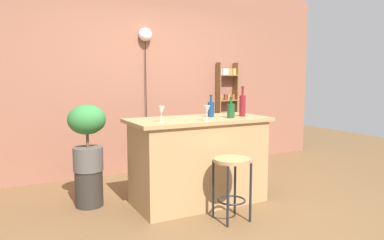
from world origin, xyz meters
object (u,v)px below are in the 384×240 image
at_px(bottle_olive_oil, 231,110).
at_px(potted_plant, 87,134).
at_px(spice_shelf, 227,110).
at_px(plant_stool, 89,188).
at_px(bar_stool, 232,173).
at_px(bottle_wine_red, 211,109).
at_px(pendant_globe_light, 145,37).
at_px(wine_glass_left, 161,111).
at_px(bottle_vinegar, 242,105).
at_px(wine_glass_center, 207,110).

bearing_deg(bottle_olive_oil, potted_plant, 157.28).
bearing_deg(spice_shelf, plant_stool, -156.94).
bearing_deg(bar_stool, bottle_wine_red, 77.46).
height_order(potted_plant, pendant_globe_light, pendant_globe_light).
height_order(plant_stool, bottle_wine_red, bottle_wine_red).
distance_m(bottle_wine_red, bottle_olive_oil, 0.24).
bearing_deg(wine_glass_left, bottle_vinegar, 4.13).
relative_size(bottle_wine_red, bottle_olive_oil, 1.08).
height_order(spice_shelf, bottle_olive_oil, spice_shelf).
bearing_deg(bottle_vinegar, plant_stool, 162.37).
distance_m(potted_plant, wine_glass_center, 1.32).
distance_m(potted_plant, bottle_vinegar, 1.76).
bearing_deg(wine_glass_center, potted_plant, 144.84).
height_order(plant_stool, pendant_globe_light, pendant_globe_light).
distance_m(plant_stool, pendant_globe_light, 2.36).
bearing_deg(plant_stool, bottle_vinegar, -17.63).
relative_size(bottle_wine_red, bottle_vinegar, 0.73).
bearing_deg(wine_glass_center, bottle_vinegar, 19.77).
height_order(plant_stool, wine_glass_left, wine_glass_left).
distance_m(potted_plant, bottle_olive_oil, 1.58).
height_order(bar_stool, bottle_olive_oil, bottle_olive_oil).
xyz_separation_m(spice_shelf, pendant_globe_light, (-1.40, 0.03, 1.11)).
distance_m(plant_stool, bottle_wine_red, 1.61).
relative_size(spice_shelf, potted_plant, 2.28).
bearing_deg(bottle_wine_red, wine_glass_center, -126.85).
distance_m(bar_stool, plant_stool, 1.59).
bearing_deg(plant_stool, pendant_globe_light, 45.03).
height_order(spice_shelf, bottle_wine_red, spice_shelf).
relative_size(spice_shelf, wine_glass_center, 10.02).
bearing_deg(bar_stool, wine_glass_center, 108.62).
relative_size(bar_stool, spice_shelf, 0.38).
bearing_deg(bottle_wine_red, pendant_globe_light, 98.02).
bearing_deg(spice_shelf, pendant_globe_light, 178.73).
bearing_deg(wine_glass_left, bottle_olive_oil, -0.19).
bearing_deg(spice_shelf, potted_plant, -156.94).
bearing_deg(plant_stool, potted_plant, 0.00).
height_order(potted_plant, wine_glass_center, wine_glass_center).
distance_m(plant_stool, wine_glass_center, 1.56).
bearing_deg(bar_stool, bottle_vinegar, 46.77).
distance_m(bottle_olive_oil, wine_glass_center, 0.41).
bearing_deg(plant_stool, spice_shelf, 23.06).
xyz_separation_m(bottle_olive_oil, pendant_globe_light, (-0.35, 1.70, 0.93)).
bearing_deg(bottle_olive_oil, pendant_globe_light, 101.77).
xyz_separation_m(bar_stool, wine_glass_center, (-0.11, 0.31, 0.60)).
distance_m(bottle_wine_red, bottle_vinegar, 0.37).
bearing_deg(wine_glass_center, spice_shelf, 51.45).
height_order(spice_shelf, wine_glass_left, spice_shelf).
relative_size(plant_stool, bottle_vinegar, 1.15).
bearing_deg(wine_glass_center, pendant_globe_light, 88.87).
xyz_separation_m(bar_stool, plant_stool, (-1.16, 1.05, -0.27)).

